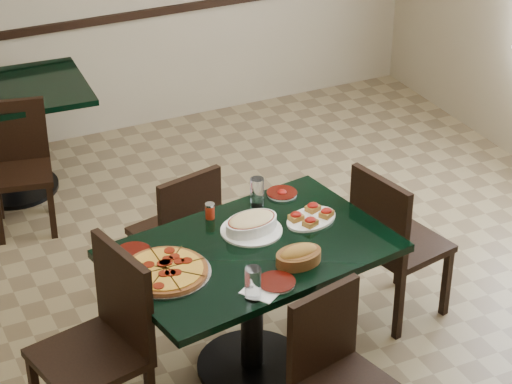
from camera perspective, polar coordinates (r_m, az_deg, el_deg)
name	(u,v)px	position (r m, az deg, el deg)	size (l,w,h in m)	color
floor	(273,322)	(5.65, 1.00, -7.44)	(5.50, 5.50, 0.00)	olive
room_shell	(297,5)	(6.89, 2.36, 10.63)	(5.50, 5.50, 5.50)	silver
main_table	(252,278)	(5.00, -0.24, -4.94)	(1.47, 1.07, 0.75)	black
back_table	(6,121)	(6.90, -14.11, 3.97)	(1.15, 0.87, 0.75)	black
chair_far	(181,229)	(5.59, -4.33, -2.12)	(0.48, 0.48, 0.85)	black
chair_near	(337,369)	(4.60, 4.64, -10.06)	(0.48, 0.48, 0.85)	black
chair_right	(392,238)	(5.46, 7.78, -2.62)	(0.50, 0.50, 0.92)	black
chair_left	(105,336)	(4.70, -8.65, -8.15)	(0.54, 0.54, 0.98)	black
back_chair_near	(19,159)	(6.51, -13.37, 1.82)	(0.46, 0.46, 0.83)	black
pepperoni_pizza	(165,271)	(4.71, -5.22, -4.52)	(0.44, 0.44, 0.04)	#ADADB4
lasagna_casserole	(251,224)	(5.00, -0.27, -1.82)	(0.31, 0.31, 0.09)	white
bread_basket	(299,256)	(4.76, 2.45, -3.66)	(0.24, 0.18, 0.10)	brown
bruschetta_platter	(311,216)	(5.11, 3.18, -1.40)	(0.34, 0.28, 0.05)	white
side_plate_near	(276,282)	(4.63, 1.17, -5.19)	(0.18, 0.18, 0.02)	white
side_plate_far_r	(282,193)	(5.34, 1.49, -0.06)	(0.16, 0.16, 0.03)	white
side_plate_far_l	(134,252)	(4.88, -7.01, -3.43)	(0.18, 0.18, 0.02)	white
napkin_setting	(263,290)	(4.59, 0.42, -5.60)	(0.23, 0.23, 0.01)	white
water_glass_a	(257,192)	(5.21, 0.06, 0.00)	(0.07, 0.07, 0.16)	white
water_glass_b	(253,284)	(4.50, -0.18, -5.26)	(0.08, 0.08, 0.16)	white
pepper_shaker	(210,211)	(5.12, -2.65, -1.08)	(0.05, 0.05, 0.09)	#B02E12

